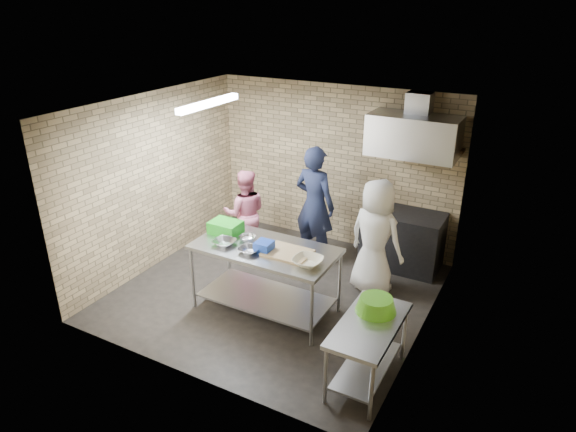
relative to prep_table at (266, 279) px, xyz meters
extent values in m
plane|color=black|center=(-0.10, 0.43, -0.47)|extent=(4.20, 4.20, 0.00)
plane|color=black|center=(-0.10, 0.43, 2.23)|extent=(4.20, 4.20, 0.00)
cube|color=tan|center=(-0.10, 2.43, 0.88)|extent=(4.20, 0.06, 2.70)
cube|color=tan|center=(-0.10, -1.57, 0.88)|extent=(4.20, 0.06, 2.70)
cube|color=tan|center=(-2.20, 0.43, 0.88)|extent=(0.06, 4.00, 2.70)
cube|color=tan|center=(2.00, 0.43, 0.88)|extent=(0.06, 4.00, 2.70)
cube|color=#AAAEB1|center=(0.00, 0.00, 0.00)|extent=(1.89, 0.95, 0.95)
cube|color=silver|center=(1.70, -0.67, -0.10)|extent=(0.60, 1.20, 0.75)
cube|color=black|center=(1.25, 2.08, -0.02)|extent=(1.20, 0.70, 0.90)
cube|color=silver|center=(1.25, 2.13, 1.63)|extent=(1.30, 0.60, 0.60)
cube|color=#A5A8AD|center=(1.25, 2.28, 2.08)|extent=(0.35, 0.30, 0.30)
cube|color=#3F2B19|center=(1.55, 2.32, 1.45)|extent=(0.80, 0.20, 0.04)
cube|color=white|center=(-1.10, 0.43, 2.17)|extent=(0.10, 1.25, 0.08)
cube|color=green|center=(-0.70, 0.12, 0.56)|extent=(0.42, 0.32, 0.17)
cube|color=#1840BA|center=(0.05, -0.10, 0.54)|extent=(0.21, 0.21, 0.14)
cube|color=tan|center=(0.35, -0.02, 0.49)|extent=(0.58, 0.44, 0.03)
imported|color=#B8BAC0|center=(-0.50, -0.20, 0.51)|extent=(0.30, 0.30, 0.07)
imported|color=silver|center=(-0.30, 0.05, 0.51)|extent=(0.23, 0.23, 0.07)
imported|color=#AEAFB5|center=(-0.10, -0.22, 0.51)|extent=(0.28, 0.28, 0.07)
imported|color=beige|center=(0.70, -0.15, 0.52)|extent=(0.37, 0.37, 0.09)
cylinder|color=#B22619|center=(1.30, 2.32, 1.56)|extent=(0.07, 0.07, 0.18)
cylinder|color=green|center=(1.70, 2.32, 1.54)|extent=(0.06, 0.06, 0.15)
imported|color=#151836|center=(-0.06, 1.61, 0.48)|extent=(0.75, 0.55, 1.90)
imported|color=pink|center=(-1.13, 1.25, 0.26)|extent=(0.89, 0.85, 1.46)
imported|color=white|center=(1.11, 1.16, 0.38)|extent=(0.94, 0.72, 1.70)
camera|label=1|loc=(3.11, -5.07, 3.50)|focal=31.83mm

